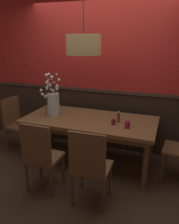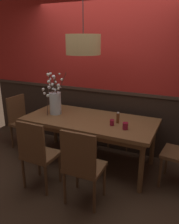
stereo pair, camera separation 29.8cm
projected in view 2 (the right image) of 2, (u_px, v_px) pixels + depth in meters
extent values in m
plane|color=#422D1E|center=(90.00, 162.00, 3.64)|extent=(24.00, 24.00, 0.00)
cube|color=#2D2119|center=(106.00, 119.00, 4.06)|extent=(4.96, 0.12, 1.04)
cube|color=#3E2E24|center=(106.00, 90.00, 3.88)|extent=(4.96, 0.14, 0.05)
cube|color=#B2231E|center=(107.00, 40.00, 3.63)|extent=(4.96, 0.12, 1.72)
cube|color=brown|center=(90.00, 120.00, 3.41)|extent=(2.01, 0.95, 0.05)
cube|color=brown|center=(90.00, 124.00, 3.43)|extent=(1.90, 0.85, 0.08)
cylinder|color=brown|center=(28.00, 141.00, 3.57)|extent=(0.07, 0.07, 0.71)
cylinder|color=brown|center=(141.00, 168.00, 2.82)|extent=(0.07, 0.07, 0.71)
cylinder|color=brown|center=(55.00, 125.00, 4.23)|extent=(0.07, 0.07, 0.71)
cylinder|color=brown|center=(153.00, 144.00, 3.49)|extent=(0.07, 0.07, 0.71)
cube|color=brown|center=(25.00, 123.00, 4.06)|extent=(0.43, 0.44, 0.04)
cube|color=brown|center=(16.00, 109.00, 4.06)|extent=(0.06, 0.40, 0.47)
cylinder|color=brown|center=(40.00, 134.00, 4.20)|extent=(0.04, 0.04, 0.43)
cylinder|color=brown|center=(26.00, 141.00, 3.90)|extent=(0.04, 0.04, 0.43)
cylinder|color=brown|center=(26.00, 130.00, 4.36)|extent=(0.04, 0.04, 0.43)
cylinder|color=brown|center=(12.00, 137.00, 4.06)|extent=(0.04, 0.04, 0.43)
cube|color=brown|center=(121.00, 123.00, 4.08)|extent=(0.44, 0.46, 0.04)
cube|color=brown|center=(124.00, 106.00, 4.18)|extent=(0.39, 0.06, 0.48)
cylinder|color=brown|center=(127.00, 140.00, 3.93)|extent=(0.04, 0.04, 0.43)
cylinder|color=brown|center=(108.00, 137.00, 4.05)|extent=(0.04, 0.04, 0.43)
cylinder|color=brown|center=(132.00, 132.00, 4.26)|extent=(0.04, 0.04, 0.43)
cylinder|color=brown|center=(114.00, 130.00, 4.38)|extent=(0.04, 0.04, 0.43)
cube|color=brown|center=(179.00, 154.00, 2.94)|extent=(0.47, 0.46, 0.04)
cylinder|color=brown|center=(160.00, 173.00, 2.96)|extent=(0.04, 0.04, 0.45)
cylinder|color=brown|center=(166.00, 161.00, 3.25)|extent=(0.04, 0.04, 0.45)
cube|color=brown|center=(92.00, 118.00, 4.34)|extent=(0.45, 0.43, 0.04)
cube|color=brown|center=(95.00, 102.00, 4.41)|extent=(0.39, 0.07, 0.50)
cylinder|color=brown|center=(98.00, 133.00, 4.21)|extent=(0.04, 0.04, 0.43)
cylinder|color=brown|center=(81.00, 131.00, 4.32)|extent=(0.04, 0.04, 0.43)
cylinder|color=brown|center=(103.00, 127.00, 4.50)|extent=(0.04, 0.04, 0.43)
cylinder|color=brown|center=(87.00, 125.00, 4.62)|extent=(0.04, 0.04, 0.43)
cube|color=brown|center=(41.00, 155.00, 2.94)|extent=(0.43, 0.38, 0.04)
cube|color=brown|center=(31.00, 142.00, 2.71)|extent=(0.40, 0.04, 0.49)
cylinder|color=brown|center=(39.00, 162.00, 3.23)|extent=(0.04, 0.04, 0.44)
cylinder|color=brown|center=(60.00, 168.00, 3.08)|extent=(0.04, 0.04, 0.44)
cylinder|color=brown|center=(24.00, 173.00, 2.95)|extent=(0.04, 0.04, 0.44)
cylinder|color=brown|center=(46.00, 181.00, 2.80)|extent=(0.04, 0.04, 0.44)
cube|color=brown|center=(85.00, 167.00, 2.66)|extent=(0.46, 0.41, 0.04)
cube|color=brown|center=(78.00, 154.00, 2.42)|extent=(0.42, 0.05, 0.49)
cylinder|color=brown|center=(77.00, 173.00, 2.95)|extent=(0.04, 0.04, 0.44)
cylinder|color=brown|center=(104.00, 180.00, 2.80)|extent=(0.04, 0.04, 0.44)
cylinder|color=brown|center=(65.00, 188.00, 2.66)|extent=(0.04, 0.04, 0.44)
cylinder|color=brown|center=(94.00, 197.00, 2.51)|extent=(0.04, 0.04, 0.44)
cylinder|color=silver|center=(55.00, 103.00, 3.58)|extent=(0.19, 0.19, 0.35)
cylinder|color=silver|center=(56.00, 111.00, 3.62)|extent=(0.17, 0.17, 0.08)
cylinder|color=#472D23|center=(58.00, 92.00, 3.64)|extent=(0.30, 0.07, 0.66)
sphere|color=white|center=(59.00, 74.00, 3.65)|extent=(0.03, 0.03, 0.03)
sphere|color=white|center=(59.00, 87.00, 3.63)|extent=(0.03, 0.03, 0.03)
sphere|color=white|center=(60.00, 87.00, 3.62)|extent=(0.03, 0.03, 0.03)
sphere|color=white|center=(62.00, 79.00, 3.64)|extent=(0.05, 0.05, 0.05)
cylinder|color=#472D23|center=(56.00, 95.00, 3.55)|extent=(0.06, 0.07, 0.60)
sphere|color=white|center=(54.00, 77.00, 3.48)|extent=(0.05, 0.05, 0.05)
sphere|color=white|center=(53.00, 89.00, 3.49)|extent=(0.04, 0.04, 0.04)
sphere|color=white|center=(55.00, 82.00, 3.48)|extent=(0.04, 0.04, 0.04)
sphere|color=white|center=(54.00, 78.00, 3.49)|extent=(0.03, 0.03, 0.03)
sphere|color=white|center=(55.00, 90.00, 3.53)|extent=(0.04, 0.04, 0.04)
cylinder|color=#472D23|center=(58.00, 97.00, 3.49)|extent=(0.07, 0.07, 0.58)
sphere|color=white|center=(58.00, 96.00, 3.51)|extent=(0.05, 0.05, 0.05)
sphere|color=white|center=(58.00, 89.00, 3.43)|extent=(0.04, 0.04, 0.04)
sphere|color=white|center=(58.00, 85.00, 3.38)|extent=(0.05, 0.05, 0.05)
sphere|color=white|center=(58.00, 85.00, 3.42)|extent=(0.03, 0.03, 0.03)
cylinder|color=#472D23|center=(53.00, 96.00, 3.57)|extent=(0.03, 0.15, 0.58)
sphere|color=white|center=(51.00, 85.00, 3.51)|extent=(0.05, 0.05, 0.05)
sphere|color=white|center=(50.00, 79.00, 3.50)|extent=(0.04, 0.04, 0.04)
sphere|color=white|center=(49.00, 87.00, 3.52)|extent=(0.05, 0.05, 0.05)
cylinder|color=#472D23|center=(53.00, 97.00, 3.60)|extent=(0.07, 0.06, 0.52)
sphere|color=white|center=(52.00, 85.00, 3.56)|extent=(0.06, 0.06, 0.06)
sphere|color=white|center=(54.00, 95.00, 3.59)|extent=(0.04, 0.04, 0.04)
sphere|color=white|center=(53.00, 98.00, 3.59)|extent=(0.05, 0.05, 0.05)
cylinder|color=#472D23|center=(48.00, 100.00, 3.56)|extent=(0.08, 0.19, 0.47)
sphere|color=white|center=(43.00, 90.00, 3.52)|extent=(0.03, 0.03, 0.03)
sphere|color=white|center=(43.00, 89.00, 3.50)|extent=(0.04, 0.04, 0.04)
sphere|color=white|center=(44.00, 93.00, 3.51)|extent=(0.04, 0.04, 0.04)
sphere|color=white|center=(48.00, 96.00, 3.56)|extent=(0.05, 0.05, 0.05)
cylinder|color=#472D23|center=(52.00, 93.00, 3.50)|extent=(0.13, 0.03, 0.70)
sphere|color=white|center=(49.00, 82.00, 3.39)|extent=(0.05, 0.05, 0.05)
sphere|color=white|center=(48.00, 75.00, 3.36)|extent=(0.05, 0.05, 0.05)
sphere|color=white|center=(51.00, 73.00, 3.38)|extent=(0.04, 0.04, 0.04)
sphere|color=white|center=(49.00, 81.00, 3.45)|extent=(0.04, 0.04, 0.04)
cylinder|color=maroon|center=(125.00, 126.00, 2.99)|extent=(0.07, 0.07, 0.10)
torus|color=#A81B37|center=(125.00, 123.00, 2.97)|extent=(0.08, 0.08, 0.01)
cylinder|color=silver|center=(125.00, 127.00, 2.99)|extent=(0.05, 0.05, 0.05)
cylinder|color=maroon|center=(112.00, 123.00, 3.13)|extent=(0.06, 0.06, 0.08)
torus|color=#A81B37|center=(112.00, 120.00, 3.12)|extent=(0.07, 0.07, 0.01)
cylinder|color=silver|center=(112.00, 123.00, 3.13)|extent=(0.04, 0.04, 0.04)
cylinder|color=brown|center=(118.00, 118.00, 3.21)|extent=(0.04, 0.04, 0.15)
cylinder|color=beige|center=(118.00, 113.00, 3.18)|extent=(0.03, 0.03, 0.02)
cylinder|color=tan|center=(83.00, 45.00, 3.03)|extent=(0.48, 0.48, 0.27)
sphere|color=#F9EAB7|center=(83.00, 48.00, 3.04)|extent=(0.14, 0.14, 0.14)
cylinder|color=black|center=(83.00, 2.00, 2.86)|extent=(0.01, 0.01, 0.78)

